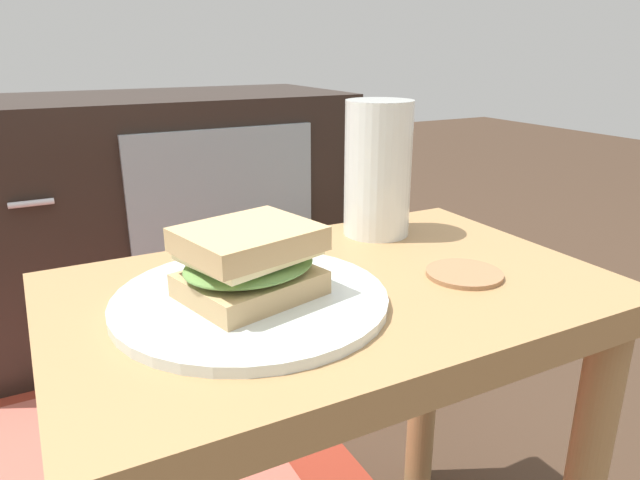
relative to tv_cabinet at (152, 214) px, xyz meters
The scene contains 7 objects.
side_table 0.95m from the tv_cabinet, 90.53° to the right, with size 0.56×0.36×0.46m.
tv_cabinet is the anchor object (origin of this frame).
plate 0.98m from the tv_cabinet, 96.10° to the right, with size 0.26×0.26×0.01m, color silver.
sandwich_front 0.98m from the tv_cabinet, 96.10° to the right, with size 0.15×0.13×0.07m.
beer_glass 0.87m from the tv_cabinet, 81.68° to the right, with size 0.08×0.08×0.17m.
coaster 1.02m from the tv_cabinet, 82.95° to the right, with size 0.08×0.08×0.01m, color #996B47.
paper_bag 0.64m from the tv_cabinet, 52.29° to the right, with size 0.24×0.19×0.33m.
Camera 1 is at (-0.27, -0.47, 0.69)m, focal length 32.31 mm.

